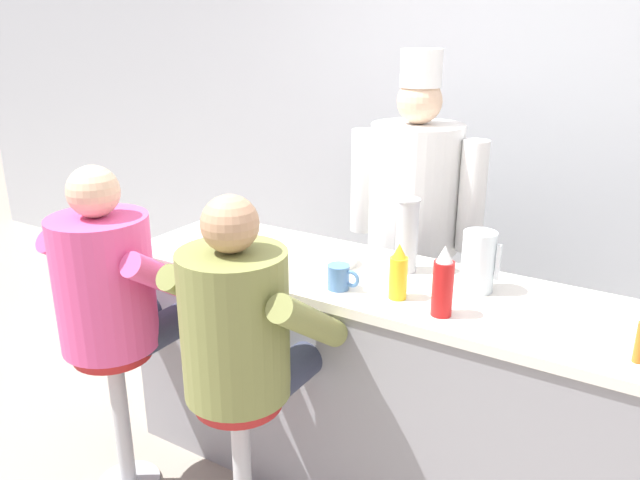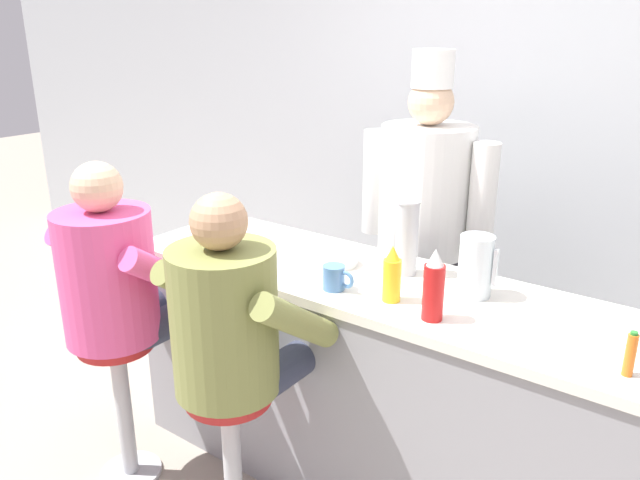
# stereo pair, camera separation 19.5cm
# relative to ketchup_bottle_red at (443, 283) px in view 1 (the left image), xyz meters

# --- Properties ---
(wall_back) EXTENTS (10.00, 0.06, 2.70)m
(wall_back) POSITION_rel_ketchup_bottle_red_xyz_m (-0.27, 1.70, 0.26)
(wall_back) COLOR #B2B7BC
(wall_back) RESTS_ON ground_plane
(diner_counter) EXTENTS (2.38, 0.63, 0.97)m
(diner_counter) POSITION_rel_ketchup_bottle_red_xyz_m (-0.27, 0.19, -0.60)
(diner_counter) COLOR gray
(diner_counter) RESTS_ON ground_plane
(ketchup_bottle_red) EXTENTS (0.07, 0.07, 0.25)m
(ketchup_bottle_red) POSITION_rel_ketchup_bottle_red_xyz_m (0.00, 0.00, 0.00)
(ketchup_bottle_red) COLOR red
(ketchup_bottle_red) RESTS_ON diner_counter
(mustard_bottle_yellow) EXTENTS (0.07, 0.07, 0.21)m
(mustard_bottle_yellow) POSITION_rel_ketchup_bottle_red_xyz_m (-0.19, 0.05, -0.02)
(mustard_bottle_yellow) COLOR yellow
(mustard_bottle_yellow) RESTS_ON diner_counter
(hot_sauce_bottle_orange) EXTENTS (0.03, 0.03, 0.14)m
(hot_sauce_bottle_orange) POSITION_rel_ketchup_bottle_red_xyz_m (0.62, 0.01, -0.05)
(hot_sauce_bottle_orange) COLOR orange
(hot_sauce_bottle_orange) RESTS_ON diner_counter
(water_pitcher_clear) EXTENTS (0.14, 0.13, 0.23)m
(water_pitcher_clear) POSITION_rel_ketchup_bottle_red_xyz_m (0.04, 0.27, -0.00)
(water_pitcher_clear) COLOR silver
(water_pitcher_clear) RESTS_ON diner_counter
(breakfast_plate) EXTENTS (0.25, 0.25, 0.05)m
(breakfast_plate) POSITION_rel_ketchup_bottle_red_xyz_m (-1.18, 0.18, -0.10)
(breakfast_plate) COLOR white
(breakfast_plate) RESTS_ON diner_counter
(cereal_bowl) EXTENTS (0.16, 0.16, 0.05)m
(cereal_bowl) POSITION_rel_ketchup_bottle_red_xyz_m (-0.54, 0.23, -0.10)
(cereal_bowl) COLOR white
(cereal_bowl) RESTS_ON diner_counter
(coffee_mug_blue) EXTENTS (0.13, 0.08, 0.10)m
(coffee_mug_blue) POSITION_rel_ketchup_bottle_red_xyz_m (-0.41, 0.01, -0.07)
(coffee_mug_blue) COLOR #4C7AB2
(coffee_mug_blue) RESTS_ON diner_counter
(cup_stack_steel) EXTENTS (0.09, 0.09, 0.31)m
(cup_stack_steel) POSITION_rel_ketchup_bottle_red_xyz_m (-0.27, 0.31, 0.03)
(cup_stack_steel) COLOR #B7BABF
(cup_stack_steel) RESTS_ON diner_counter
(diner_seated_pink) EXTENTS (0.58, 0.57, 1.43)m
(diner_seated_pink) POSITION_rel_ketchup_bottle_red_xyz_m (-1.23, -0.39, -0.17)
(diner_seated_pink) COLOR #B2B5BA
(diner_seated_pink) RESTS_ON ground_plane
(diner_seated_olive) EXTENTS (0.57, 0.56, 1.42)m
(diner_seated_olive) POSITION_rel_ketchup_bottle_red_xyz_m (-0.58, -0.39, -0.18)
(diner_seated_olive) COLOR #B2B5BA
(diner_seated_olive) RESTS_ON ground_plane
(cook_in_whites_near) EXTENTS (0.71, 0.45, 1.82)m
(cook_in_whites_near) POSITION_rel_ketchup_bottle_red_xyz_m (-0.50, 0.92, -0.09)
(cook_in_whites_near) COLOR #232328
(cook_in_whites_near) RESTS_ON ground_plane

